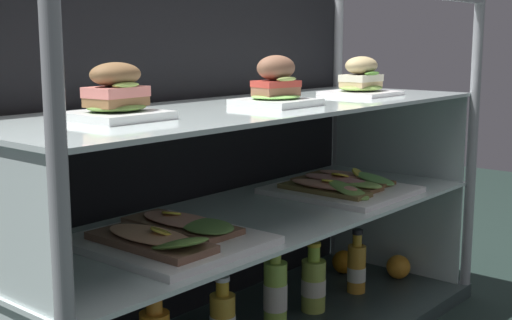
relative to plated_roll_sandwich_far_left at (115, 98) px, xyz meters
The scene contains 15 objects.
case_frame 0.50m from the plated_roll_sandwich_far_left, 20.55° to the left, with size 1.53×0.54×0.96m.
riser_lower_tier 0.66m from the plated_roll_sandwich_far_left, ahead, with size 1.46×0.47×0.33m.
shelf_lower_glass 0.55m from the plated_roll_sandwich_far_left, ahead, with size 1.48×0.49×0.01m, color silver.
riser_upper_tier 0.47m from the plated_roll_sandwich_far_left, ahead, with size 1.46×0.47×0.27m.
shelf_upper_glass 0.44m from the plated_roll_sandwich_far_left, ahead, with size 1.48×0.49×0.01m, color silver.
plated_roll_sandwich_far_left is the anchor object (origin of this frame).
plated_roll_sandwich_near_right_corner 0.45m from the plated_roll_sandwich_far_left, ahead, with size 0.17×0.17×0.12m.
plated_roll_sandwich_right_of_center 0.87m from the plated_roll_sandwich_far_left, ahead, with size 0.19×0.19×0.11m.
open_sandwich_tray_left_of_center 0.32m from the plated_roll_sandwich_far_left, 21.77° to the right, with size 0.34×0.37×0.07m.
open_sandwich_tray_near_left_corner 0.84m from the plated_roll_sandwich_far_left, ahead, with size 0.34×0.37×0.06m.
juice_bottle_front_left_end 0.74m from the plated_roll_sandwich_far_left, ahead, with size 0.06×0.06×0.26m.
juice_bottle_back_center 0.89m from the plated_roll_sandwich_far_left, ahead, with size 0.07×0.07×0.20m.
juice_bottle_back_left 1.07m from the plated_roll_sandwich_far_left, ahead, with size 0.06×0.06×0.20m.
orange_fruit_beside_bottles 1.25m from the plated_roll_sandwich_far_left, ahead, with size 0.08×0.08×0.08m, color orange.
orange_fruit_near_left_post 1.19m from the plated_roll_sandwich_far_left, ahead, with size 0.08×0.08×0.08m, color orange.
Camera 1 is at (-1.32, -1.11, 0.82)m, focal length 48.54 mm.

